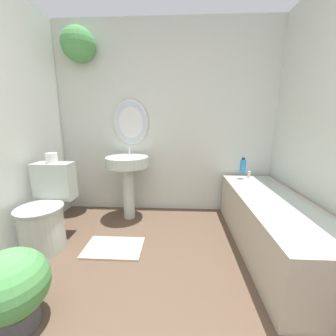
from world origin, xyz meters
TOP-DOWN VIEW (x-y plane):
  - wall_back at (-0.14, 2.48)m, footprint 2.88×0.39m
  - toilet at (-1.11, 1.55)m, footprint 0.41×0.58m
  - pedestal_sink at (-0.45, 2.18)m, footprint 0.51×0.51m
  - bathtub at (1.06, 1.58)m, footprint 0.60×1.68m
  - shampoo_bottle at (0.96, 2.26)m, footprint 0.07×0.07m
  - potted_plant at (-0.78, 0.72)m, footprint 0.40×0.40m
  - bath_mat at (-0.45, 1.51)m, footprint 0.55×0.36m
  - toilet_paper_roll at (-1.11, 1.75)m, footprint 0.11×0.11m

SIDE VIEW (x-z plane):
  - bath_mat at x=-0.45m, z-range 0.00..0.02m
  - bathtub at x=1.06m, z-range -0.03..0.56m
  - potted_plant at x=-0.78m, z-range 0.03..0.53m
  - toilet at x=-1.11m, z-range -0.07..0.73m
  - pedestal_sink at x=-0.45m, z-range 0.17..1.06m
  - shampoo_bottle at x=0.96m, z-range 0.58..0.77m
  - toilet_paper_roll at x=-1.11m, z-range 0.80..0.90m
  - wall_back at x=-0.14m, z-range 0.11..2.51m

